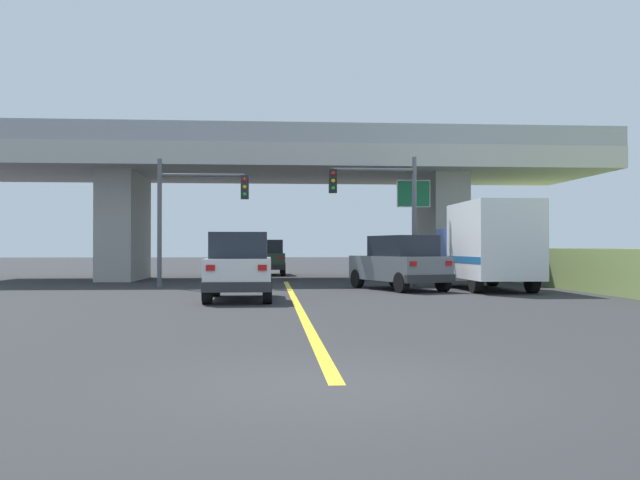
% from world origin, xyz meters
% --- Properties ---
extents(ground, '(160.00, 160.00, 0.00)m').
position_xyz_m(ground, '(0.00, 27.10, 0.00)').
color(ground, '#2B2B2D').
extents(overpass_bridge, '(30.95, 9.04, 7.10)m').
position_xyz_m(overpass_bridge, '(0.00, 27.10, 4.97)').
color(overpass_bridge, '#B7B5AD').
rests_on(overpass_bridge, ground).
extents(lane_divider_stripe, '(0.20, 24.39, 0.01)m').
position_xyz_m(lane_divider_stripe, '(0.00, 12.20, 0.00)').
color(lane_divider_stripe, yellow).
rests_on(lane_divider_stripe, ground).
extents(suv_lead, '(1.93, 4.33, 2.02)m').
position_xyz_m(suv_lead, '(-1.66, 13.16, 1.01)').
color(suv_lead, silver).
rests_on(suv_lead, ground).
extents(suv_crossing, '(3.33, 4.94, 2.02)m').
position_xyz_m(suv_crossing, '(4.09, 17.84, 1.01)').
color(suv_crossing, slate).
rests_on(suv_crossing, ground).
extents(box_truck, '(2.33, 6.43, 3.22)m').
position_xyz_m(box_truck, '(7.36, 17.55, 1.67)').
color(box_truck, navy).
rests_on(box_truck, ground).
extents(sedan_oncoming, '(1.98, 4.39, 2.02)m').
position_xyz_m(sedan_oncoming, '(-0.84, 32.54, 1.01)').
color(sedan_oncoming, '#2D4C33').
rests_on(sedan_oncoming, ground).
extents(traffic_signal_nearside, '(3.59, 0.36, 5.28)m').
position_xyz_m(traffic_signal_nearside, '(3.89, 20.15, 3.45)').
color(traffic_signal_nearside, '#56595E').
rests_on(traffic_signal_nearside, ground).
extents(traffic_signal_farside, '(3.64, 0.36, 5.13)m').
position_xyz_m(traffic_signal_farside, '(-3.85, 20.34, 3.31)').
color(traffic_signal_farside, '#56595E').
rests_on(traffic_signal_farside, ground).
extents(highway_sign, '(1.57, 0.17, 4.89)m').
position_xyz_m(highway_sign, '(5.94, 24.17, 3.60)').
color(highway_sign, slate).
rests_on(highway_sign, ground).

